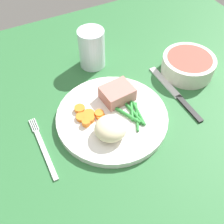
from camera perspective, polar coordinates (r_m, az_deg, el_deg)
The scene contains 10 objects.
dining_table at distance 62.78cm, azimuth -3.04°, elevation -1.56°, with size 120.00×90.00×2.00cm.
dinner_plate at distance 60.79cm, azimuth 0.00°, elevation -1.09°, with size 25.02×25.02×1.60cm, color white.
meat_portion at distance 62.31cm, azimuth 1.11°, elevation 3.94°, with size 7.06×5.70×3.27cm, color #B2756B.
mashed_potatoes at distance 55.50cm, azimuth 0.06°, elevation -3.33°, with size 6.81×6.62×3.99cm, color beige.
carrot_slices at distance 59.65cm, azimuth -5.00°, elevation -0.74°, with size 6.33×6.41×1.24cm.
green_beans at distance 60.29cm, azimuth 4.22°, elevation -0.12°, with size 6.24×9.66×0.83cm.
fork at distance 58.60cm, azimuth -14.34°, elevation -7.29°, with size 1.44×16.60×0.40cm.
knife at distance 68.18cm, azimuth 13.32°, elevation 3.69°, with size 1.70×20.50×0.64cm.
water_glass at distance 72.43cm, azimuth -4.26°, elevation 12.75°, with size 6.85×6.85×10.35cm.
salad_bowl at distance 73.43cm, azimuth 15.79°, elevation 9.66°, with size 13.51×13.51×4.68cm.
Camera 1 is at (-14.81, -36.12, 50.17)cm, focal length 43.28 mm.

